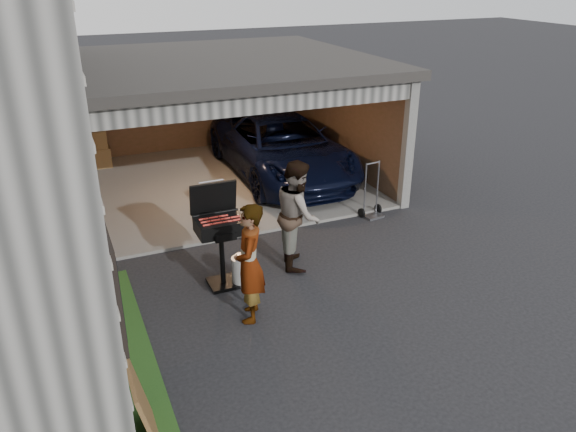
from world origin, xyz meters
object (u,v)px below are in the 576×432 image
(minivan, at_px, (282,149))
(bbq_grill, at_px, (220,229))
(hand_truck, at_px, (372,206))
(propane_tank, at_px, (242,271))
(woman, at_px, (250,264))
(man, at_px, (298,214))
(plywood_panel, at_px, (145,409))

(minivan, height_order, bbq_grill, bbq_grill)
(minivan, xyz_separation_m, hand_truck, (0.80, -2.88, -0.49))
(bbq_grill, distance_m, propane_tank, 0.82)
(woman, distance_m, propane_tank, 1.17)
(propane_tank, distance_m, hand_truck, 3.67)
(minivan, bearing_deg, hand_truck, -73.11)
(minivan, distance_m, propane_tank, 5.09)
(man, xyz_separation_m, plywood_panel, (-3.14, -3.08, -0.42))
(woman, relative_size, plywood_panel, 1.73)
(minivan, xyz_separation_m, propane_tank, (-2.54, -4.38, -0.48))
(bbq_grill, bearing_deg, woman, -84.73)
(woman, xyz_separation_m, propane_tank, (0.18, 0.95, -0.66))
(minivan, bearing_deg, man, -107.87)
(man, xyz_separation_m, propane_tank, (-1.12, -0.28, -0.70))
(man, xyz_separation_m, bbq_grill, (-1.40, -0.15, 0.06))
(minivan, relative_size, man, 2.75)
(minivan, relative_size, bbq_grill, 3.08)
(minivan, xyz_separation_m, woman, (-2.72, -5.33, 0.18))
(plywood_panel, xyz_separation_m, hand_truck, (5.37, 4.30, -0.29))
(woman, height_order, plywood_panel, woman)
(minivan, xyz_separation_m, bbq_grill, (-2.82, -4.25, 0.28))
(woman, relative_size, propane_tank, 3.76)
(woman, height_order, hand_truck, woman)
(man, distance_m, bbq_grill, 1.41)
(man, distance_m, plywood_panel, 4.42)
(man, height_order, bbq_grill, man)
(woman, bearing_deg, plywood_panel, -22.18)
(minivan, distance_m, bbq_grill, 5.11)
(propane_tank, xyz_separation_m, hand_truck, (3.34, 1.50, -0.02))
(woman, distance_m, hand_truck, 4.35)
(propane_tank, relative_size, hand_truck, 0.41)
(man, height_order, hand_truck, man)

